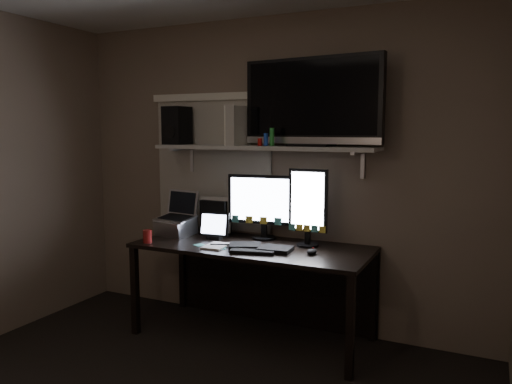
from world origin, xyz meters
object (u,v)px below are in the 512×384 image
Objects in this scene: monitor_landscape at (264,206)px; laptop at (175,214)px; tablet at (215,226)px; tv at (312,102)px; cup at (147,236)px; desk at (259,264)px; monitor_portrait at (308,207)px; mouse at (312,251)px; keyboard at (260,247)px; speaker at (177,126)px; game_console at (238,126)px.

monitor_landscape reaches higher than laptop.
tv is at bearing 5.89° from tablet.
cup is at bearing -150.93° from tv.
monitor_portrait is at bearing 3.97° from desk.
cup is (-1.27, -0.21, 0.03)m from mouse.
desk is at bearing 102.46° from keyboard.
keyboard is at bearing -24.32° from tablet.
cup is at bearing -89.00° from laptop.
monitor_portrait is at bearing 19.99° from cup.
tablet reaches higher than desk.
keyboard is 0.39m from mouse.
mouse is at bearing 2.89° from laptop.
tv is at bearing 1.79° from speaker.
mouse is 1.04× the size of cup.
mouse is (0.50, -0.19, 0.20)m from desk.
speaker reaches higher than desk.
laptop reaches higher than tablet.
monitor_portrait is 0.54× the size of tv.
monitor_landscape reaches higher than tablet.
monitor_portrait is at bearing 13.42° from laptop.
tablet is at bearing 167.55° from mouse.
speaker is at bearing 174.30° from desk.
laptop is at bearing -157.77° from game_console.
tablet is 0.92m from speaker.
mouse is at bearing -20.74° from desk.
keyboard is at bearing -139.08° from monitor_portrait.
tv reaches higher than mouse.
mouse is at bearing -14.11° from tablet.
monitor_portrait is 1.66× the size of laptop.
speaker is (-0.80, 0.08, 1.09)m from desk.
monitor_portrait is at bearing -18.18° from monitor_landscape.
monitor_landscape is 0.90m from tv.
cup reaches higher than desk.
speaker reaches higher than monitor_landscape.
laptop is 1.45m from tv.
game_console is (-0.22, 0.07, 1.08)m from desk.
desk is at bearing 155.05° from mouse.
speaker is at bearing -174.22° from game_console.
tablet is 0.82m from game_console.
laptop reaches higher than cup.
speaker is (-0.79, -0.03, 0.64)m from monitor_landscape.
monitor_portrait is 0.78m from tv.
monitor_landscape is 6.04× the size of cup.
keyboard is 1.14m from tv.
tv is at bearing 13.09° from desk.
laptop is at bearing -64.08° from speaker.
keyboard is 1.31m from speaker.
tv is at bearing 34.14° from keyboard.
desk is 3.02× the size of monitor_portrait.
monitor_portrait is (0.40, -0.09, 0.03)m from monitor_landscape.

